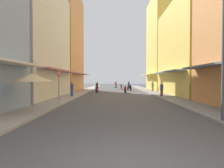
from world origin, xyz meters
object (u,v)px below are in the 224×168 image
(motorbike_maroon, at_px, (97,88))
(vendor_umbrella, at_px, (32,78))
(motorbike_orange, at_px, (121,87))
(pedestrian_foreground, at_px, (72,90))
(motorbike_black, at_px, (129,87))
(utility_pole, at_px, (224,49))
(street_sign_no_entry, at_px, (59,82))
(motorbike_red, at_px, (125,89))
(motorbike_silver, at_px, (116,85))
(pedestrian_crossing, at_px, (153,87))
(pedestrian_far, at_px, (162,90))

(motorbike_maroon, height_order, vendor_umbrella, vendor_umbrella)
(motorbike_orange, relative_size, pedestrian_foreground, 1.09)
(motorbike_black, height_order, pedestrian_foreground, pedestrian_foreground)
(motorbike_black, xyz_separation_m, pedestrian_foreground, (-7.05, -11.44, 0.12))
(utility_pole, xyz_separation_m, street_sign_no_entry, (-8.73, 4.86, -1.49))
(vendor_umbrella, bearing_deg, street_sign_no_entry, 78.72)
(motorbike_maroon, height_order, street_sign_no_entry, street_sign_no_entry)
(motorbike_orange, height_order, utility_pole, utility_pole)
(vendor_umbrella, distance_m, street_sign_no_entry, 2.97)
(motorbike_orange, xyz_separation_m, pedestrian_foreground, (-5.84, -15.52, 0.32))
(motorbike_red, height_order, motorbike_silver, motorbike_silver)
(motorbike_black, distance_m, motorbike_silver, 9.67)
(motorbike_silver, bearing_deg, pedestrian_foreground, -103.02)
(pedestrian_foreground, relative_size, utility_pole, 0.26)
(pedestrian_crossing, bearing_deg, motorbike_black, 141.67)
(pedestrian_far, relative_size, utility_pole, 0.26)
(motorbike_black, bearing_deg, utility_pole, -84.30)
(motorbike_silver, bearing_deg, motorbike_red, -85.03)
(motorbike_black, bearing_deg, pedestrian_foreground, -121.65)
(motorbike_red, xyz_separation_m, utility_pole, (3.26, -17.83, 2.71))
(motorbike_red, xyz_separation_m, pedestrian_foreground, (-6.07, -6.52, 0.32))
(motorbike_red, xyz_separation_m, motorbike_orange, (-0.22, 9.00, 0.00))
(pedestrian_foreground, height_order, utility_pole, utility_pole)
(pedestrian_crossing, height_order, pedestrian_foreground, pedestrian_foreground)
(vendor_umbrella, height_order, utility_pole, utility_pole)
(motorbike_maroon, bearing_deg, motorbike_red, -5.27)
(motorbike_orange, bearing_deg, pedestrian_far, -75.96)
(motorbike_red, xyz_separation_m, street_sign_no_entry, (-5.47, -12.97, 1.21))
(motorbike_black, relative_size, utility_pole, 0.28)
(motorbike_orange, height_order, pedestrian_far, pedestrian_far)
(motorbike_black, height_order, street_sign_no_entry, street_sign_no_entry)
(motorbike_maroon, bearing_deg, street_sign_no_entry, -96.02)
(pedestrian_foreground, distance_m, vendor_umbrella, 9.43)
(pedestrian_far, bearing_deg, pedestrian_foreground, -178.14)
(pedestrian_foreground, bearing_deg, pedestrian_crossing, 39.97)
(motorbike_red, relative_size, street_sign_no_entry, 0.68)
(motorbike_maroon, relative_size, pedestrian_foreground, 1.09)
(motorbike_red, bearing_deg, vendor_umbrella, -110.85)
(motorbike_orange, xyz_separation_m, vendor_umbrella, (-5.82, -24.87, 1.51))
(motorbike_orange, bearing_deg, vendor_umbrella, -103.18)
(motorbike_red, bearing_deg, motorbike_black, 78.65)
(motorbike_black, bearing_deg, motorbike_maroon, -137.99)
(pedestrian_foreground, height_order, pedestrian_far, pedestrian_foreground)
(motorbike_orange, height_order, pedestrian_foreground, pedestrian_foreground)
(pedestrian_crossing, xyz_separation_m, utility_pole, (-1.12, -20.07, 2.39))
(motorbike_black, height_order, vendor_umbrella, vendor_umbrella)
(motorbike_black, height_order, pedestrian_far, pedestrian_far)
(motorbike_orange, xyz_separation_m, motorbike_maroon, (-3.84, -8.62, 0.20))
(motorbike_maroon, xyz_separation_m, pedestrian_far, (7.64, -6.58, 0.12))
(pedestrian_far, xyz_separation_m, vendor_umbrella, (-9.63, -9.67, 1.19))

